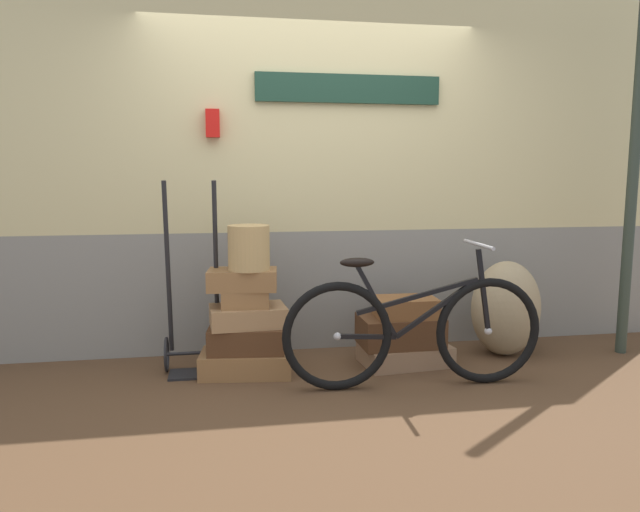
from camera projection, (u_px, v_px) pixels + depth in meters
ground at (330, 385)px, 3.95m from camera, size 8.42×5.20×0.06m
station_building at (312, 173)px, 4.58m from camera, size 6.42×0.74×2.76m
suitcase_0 at (246, 363)px, 4.07m from camera, size 0.66×0.41×0.16m
suitcase_1 at (247, 339)px, 4.06m from camera, size 0.55×0.37×0.17m
suitcase_2 at (248, 316)px, 4.06m from camera, size 0.53×0.37×0.14m
suitcase_3 at (245, 299)px, 4.03m from camera, size 0.33×0.24×0.12m
suitcase_4 at (243, 279)px, 4.03m from camera, size 0.49×0.33×0.14m
suitcase_5 at (405, 354)px, 4.29m from camera, size 0.66×0.46×0.15m
suitcase_6 at (400, 330)px, 4.26m from camera, size 0.59×0.39×0.21m
suitcase_7 at (406, 307)px, 4.21m from camera, size 0.44×0.31×0.14m
wicker_basket at (249, 248)px, 3.98m from camera, size 0.28×0.28×0.30m
luggage_trolley at (194, 324)px, 4.10m from camera, size 0.40×0.34×1.33m
burlap_sack at (506, 308)px, 4.47m from camera, size 0.53×0.45×0.72m
bicycle at (413, 331)px, 3.79m from camera, size 1.71×0.46×0.94m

